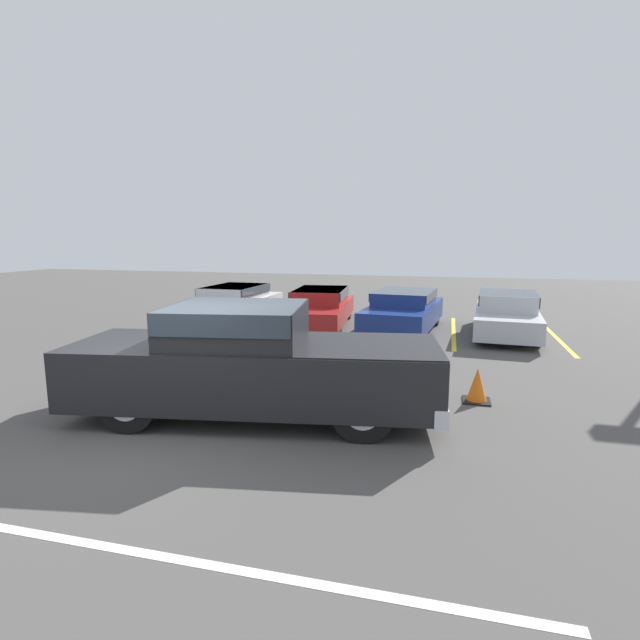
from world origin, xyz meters
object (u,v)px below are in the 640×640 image
at_px(parked_sedan_d, 507,312).
at_px(traffic_cone, 477,386).
at_px(parked_sedan_b, 320,306).
at_px(pickup_truck, 256,361).
at_px(parked_sedan_c, 404,309).
at_px(parked_sedan_a, 234,303).

xyz_separation_m(parked_sedan_d, traffic_cone, (-1.12, -6.48, -0.39)).
height_order(parked_sedan_b, parked_sedan_d, parked_sedan_d).
bearing_deg(traffic_cone, parked_sedan_d, 80.16).
height_order(pickup_truck, parked_sedan_c, pickup_truck).
height_order(pickup_truck, parked_sedan_a, pickup_truck).
bearing_deg(traffic_cone, parked_sedan_c, 106.23).
relative_size(pickup_truck, parked_sedan_b, 1.24).
height_order(parked_sedan_b, parked_sedan_c, parked_sedan_c).
distance_m(parked_sedan_a, traffic_cone, 9.95).
bearing_deg(parked_sedan_b, parked_sedan_c, 77.77).
distance_m(parked_sedan_c, parked_sedan_d, 2.99).
bearing_deg(parked_sedan_a, traffic_cone, 50.75).
bearing_deg(parked_sedan_c, pickup_truck, -5.71).
relative_size(parked_sedan_a, parked_sedan_d, 1.01).
height_order(parked_sedan_a, parked_sedan_b, parked_sedan_a).
relative_size(parked_sedan_c, traffic_cone, 7.62).
bearing_deg(parked_sedan_a, pickup_truck, 27.92).
distance_m(parked_sedan_a, parked_sedan_c, 5.67).
distance_m(parked_sedan_a, parked_sedan_d, 8.66).
bearing_deg(pickup_truck, parked_sedan_b, 88.69).
xyz_separation_m(parked_sedan_a, parked_sedan_d, (8.66, -0.02, 0.02)).
bearing_deg(parked_sedan_b, pickup_truck, 2.18).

